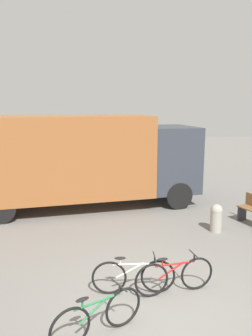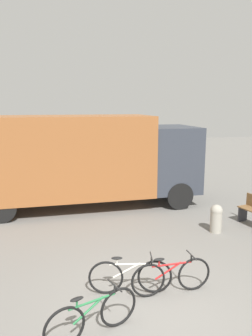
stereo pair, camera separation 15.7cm
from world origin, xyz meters
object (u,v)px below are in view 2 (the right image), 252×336
Objects in this scene: bicycle_near at (93,316)px; bicycle_middle at (130,276)px; bollard_near_bench at (216,217)px; bicycle_far at (171,276)px; delivery_truck at (79,157)px.

bicycle_near is 0.93× the size of bicycle_middle.
bicycle_near is at bearing -118.85° from bicycle_middle.
bollard_near_bench reaches higher than bicycle_near.
bollard_near_bench reaches higher than bicycle_middle.
bicycle_near and bicycle_far have the same top height.
bollard_near_bench is at bearing -43.17° from delivery_truck.
bicycle_middle is 0.80m from bicycle_far.
delivery_truck is 5.67× the size of bicycle_near.
bicycle_near and bicycle_middle have the same top height.
delivery_truck is 6.04m from bicycle_middle.
bicycle_middle is at bearing 165.19° from bicycle_far.
bicycle_near is 5.37m from bollard_near_bench.
bicycle_near is 1.84× the size of bollard_near_bench.
delivery_truck is 5.25× the size of bicycle_far.
delivery_truck is at bearing 105.22° from bicycle_middle.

